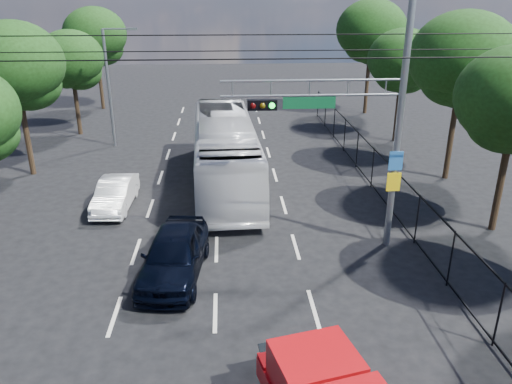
{
  "coord_description": "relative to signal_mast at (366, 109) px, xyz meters",
  "views": [
    {
      "loc": [
        0.43,
        -8.66,
        9.0
      ],
      "look_at": [
        1.41,
        6.7,
        2.8
      ],
      "focal_mm": 35.0,
      "sensor_mm": 36.0,
      "label": 1
    }
  ],
  "objects": [
    {
      "name": "white_van",
      "position": [
        -9.8,
        4.22,
        -4.59
      ],
      "size": [
        1.54,
        4.0,
        1.3
      ],
      "primitive_type": "imported",
      "rotation": [
        0.0,
        0.0,
        -0.04
      ],
      "color": "white",
      "rests_on": "ground"
    },
    {
      "name": "tree_right_e",
      "position": [
        6.33,
        22.03,
        0.69
      ],
      "size": [
        5.28,
        5.28,
        8.58
      ],
      "color": "black",
      "rests_on": "ground"
    },
    {
      "name": "tree_left_d",
      "position": [
        -14.67,
        17.03,
        -0.52
      ],
      "size": [
        4.2,
        4.2,
        6.83
      ],
      "color": "black",
      "rests_on": "ground"
    },
    {
      "name": "tree_right_d",
      "position": [
        6.13,
        14.03,
        -0.39
      ],
      "size": [
        4.32,
        4.32,
        7.02
      ],
      "color": "black",
      "rests_on": "ground"
    },
    {
      "name": "signal_mast",
      "position": [
        0.0,
        0.0,
        0.0
      ],
      "size": [
        6.43,
        0.39,
        9.5
      ],
      "color": "slate",
      "rests_on": "ground"
    },
    {
      "name": "navy_hatchback",
      "position": [
        -6.67,
        -1.76,
        -4.43
      ],
      "size": [
        2.46,
        4.98,
        1.63
      ],
      "primitive_type": "imported",
      "rotation": [
        0.0,
        0.0,
        -0.11
      ],
      "color": "black",
      "rests_on": "ground"
    },
    {
      "name": "white_bus",
      "position": [
        -4.89,
        6.87,
        -3.55
      ],
      "size": [
        3.33,
        12.26,
        3.39
      ],
      "primitive_type": "imported",
      "rotation": [
        0.0,
        0.0,
        0.04
      ],
      "color": "silver",
      "rests_on": "ground"
    },
    {
      "name": "tree_right_c",
      "position": [
        6.53,
        7.03,
        0.49
      ],
      "size": [
        5.1,
        5.1,
        8.29
      ],
      "color": "black",
      "rests_on": "ground"
    },
    {
      "name": "tree_left_c",
      "position": [
        -15.07,
        9.03,
        0.15
      ],
      "size": [
        4.8,
        4.8,
        7.8
      ],
      "color": "black",
      "rests_on": "ground"
    },
    {
      "name": "tree_left_e",
      "position": [
        -14.87,
        25.03,
        0.29
      ],
      "size": [
        4.92,
        4.92,
        7.99
      ],
      "color": "black",
      "rests_on": "ground"
    },
    {
      "name": "lane_markings",
      "position": [
        -5.28,
        6.01,
        -5.24
      ],
      "size": [
        6.12,
        38.0,
        0.01
      ],
      "color": "beige",
      "rests_on": "ground"
    },
    {
      "name": "fence_right",
      "position": [
        2.32,
        4.18,
        -4.21
      ],
      "size": [
        0.06,
        34.03,
        2.0
      ],
      "color": "black",
      "rests_on": "ground"
    },
    {
      "name": "utility_wires",
      "position": [
        -5.28,
        0.84,
        1.99
      ],
      "size": [
        22.0,
        5.04,
        0.74
      ],
      "color": "black",
      "rests_on": "ground"
    },
    {
      "name": "streetlight_left",
      "position": [
        -11.62,
        14.01,
        -1.3
      ],
      "size": [
        2.09,
        0.22,
        7.08
      ],
      "color": "slate",
      "rests_on": "ground"
    }
  ]
}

